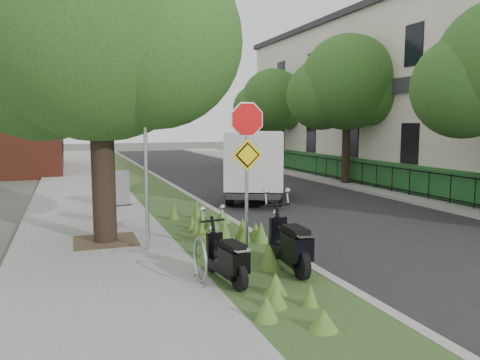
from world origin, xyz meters
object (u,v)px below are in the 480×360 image
Objects in this scene: sign_assembly at (247,147)px; box_truck at (256,162)px; scooter_near at (229,263)px; scooter_far at (292,249)px; utility_cabinet at (117,189)px.

box_truck is (3.08, 7.09, -0.94)m from sign_assembly.
box_truck is (3.96, 8.54, 0.91)m from scooter_near.
box_truck reaches higher than scooter_far.
sign_assembly is 2.22m from scooter_far.
sign_assembly reaches higher than utility_cabinet.
sign_assembly reaches higher than box_truck.
utility_cabinet is (-2.27, 8.23, 0.12)m from scooter_far.
utility_cabinet is (-1.00, 8.44, 0.18)m from scooter_near.
scooter_near is 0.31× the size of box_truck.
utility_cabinet reaches higher than scooter_far.
box_truck reaches higher than utility_cabinet.
scooter_far is at bearing -74.61° from utility_cabinet.
scooter_far is 1.61× the size of utility_cabinet.
scooter_far is at bearing -72.72° from sign_assembly.
box_truck is 5.01m from utility_cabinet.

